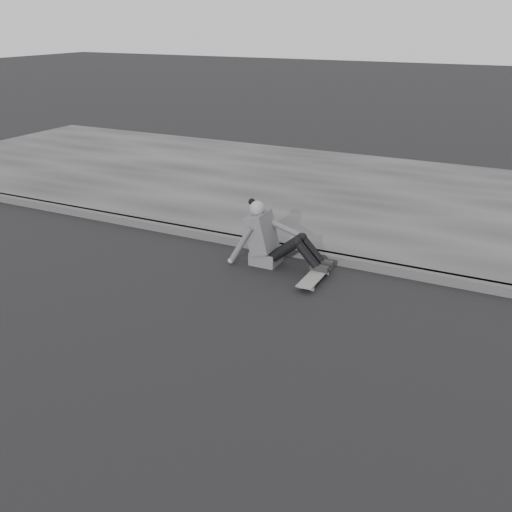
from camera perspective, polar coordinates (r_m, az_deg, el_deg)
The scene contains 5 objects.
ground at distance 5.25m, azimuth 16.39°, elevation -14.10°, with size 80.00×80.00×0.00m, color black.
curb at distance 7.46m, azimuth 20.30°, elevation -2.53°, with size 24.00×0.16×0.12m, color #434343.
sidewalk at distance 10.29m, azimuth 22.52°, elevation 4.00°, with size 24.00×6.00×0.12m, color #3D3D3D.
skateboard at distance 7.18m, azimuth 5.90°, elevation -2.05°, with size 0.20×0.78×0.09m.
seated_woman at distance 7.53m, azimuth 1.44°, elevation 1.69°, with size 1.38×0.46×0.88m.
Camera 1 is at (0.50, -4.23, 3.07)m, focal length 40.00 mm.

